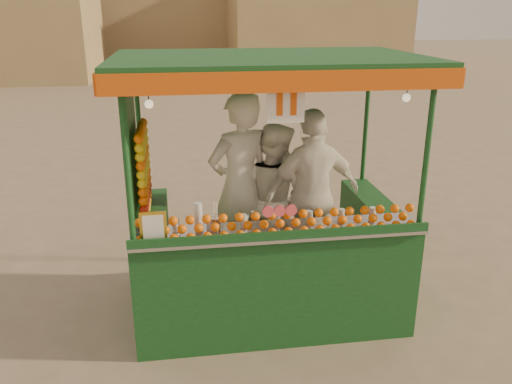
{
  "coord_description": "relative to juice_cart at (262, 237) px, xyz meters",
  "views": [
    {
      "loc": [
        -0.44,
        -4.85,
        2.95
      ],
      "look_at": [
        0.26,
        -0.16,
        1.27
      ],
      "focal_mm": 36.52,
      "sensor_mm": 36.0,
      "label": 1
    }
  ],
  "objects": [
    {
      "name": "ground",
      "position": [
        -0.3,
        0.26,
        -0.83
      ],
      "size": [
        90.0,
        90.0,
        0.0
      ],
      "primitive_type": "plane",
      "color": "#736252",
      "rests_on": "ground"
    },
    {
      "name": "building_right",
      "position": [
        6.7,
        24.26,
        1.67
      ],
      "size": [
        9.0,
        6.0,
        5.0
      ],
      "primitive_type": "cube",
      "color": "#A2875C",
      "rests_on": "ground"
    },
    {
      "name": "juice_cart",
      "position": [
        0.0,
        0.0,
        0.0
      ],
      "size": [
        2.81,
        1.82,
        2.55
      ],
      "color": "#103D1B",
      "rests_on": "ground"
    },
    {
      "name": "vendor_left",
      "position": [
        -0.17,
        0.3,
        0.43
      ],
      "size": [
        0.83,
        0.7,
        1.92
      ],
      "rotation": [
        0.0,
        0.0,
        3.56
      ],
      "color": "white",
      "rests_on": "ground"
    },
    {
      "name": "vendor_middle",
      "position": [
        0.19,
        0.39,
        0.26
      ],
      "size": [
        0.96,
        0.98,
        1.59
      ],
      "rotation": [
        0.0,
        0.0,
        2.29
      ],
      "color": "white",
      "rests_on": "ground"
    },
    {
      "name": "vendor_right",
      "position": [
        0.55,
        0.19,
        0.34
      ],
      "size": [
        1.09,
        0.63,
        1.75
      ],
      "rotation": [
        0.0,
        0.0,
        3.35
      ],
      "color": "white",
      "rests_on": "ground"
    }
  ]
}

